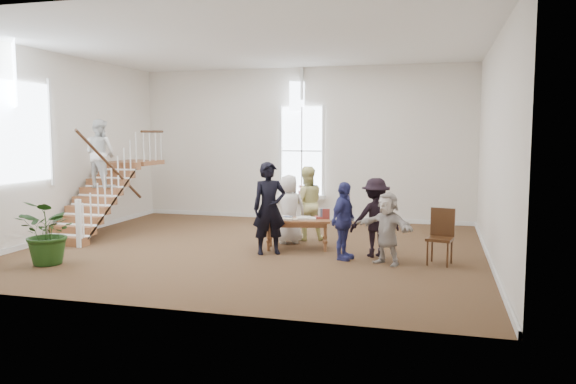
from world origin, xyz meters
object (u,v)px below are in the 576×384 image
(woman_cluster_b, at_px, (375,218))
(side_chair, at_px, (441,233))
(library_table, at_px, (296,222))
(person_yellow, at_px, (306,203))
(elderly_woman, at_px, (289,209))
(police_officer, at_px, (269,208))
(woman_cluster_a, at_px, (343,221))
(woman_cluster_c, at_px, (387,228))
(floor_plant, at_px, (50,232))

(woman_cluster_b, height_order, side_chair, woman_cluster_b)
(library_table, xyz_separation_m, woman_cluster_b, (1.79, -0.32, 0.23))
(person_yellow, xyz_separation_m, side_chair, (3.14, -1.73, -0.27))
(elderly_woman, xyz_separation_m, person_yellow, (0.30, 0.50, 0.08))
(police_officer, xyz_separation_m, woman_cluster_a, (1.61, -0.12, -0.19))
(elderly_woman, bearing_deg, woman_cluster_b, 132.29)
(person_yellow, distance_m, woman_cluster_c, 2.96)
(library_table, xyz_separation_m, elderly_woman, (-0.33, 0.60, 0.21))
(elderly_woman, xyz_separation_m, woman_cluster_c, (2.41, -1.57, -0.09))
(elderly_woman, relative_size, woman_cluster_b, 0.98)
(police_officer, xyz_separation_m, person_yellow, (0.40, 1.75, -0.09))
(library_table, height_order, woman_cluster_c, woman_cluster_c)
(elderly_woman, distance_m, woman_cluster_c, 2.88)
(woman_cluster_b, bearing_deg, side_chair, 141.24)
(police_officer, bearing_deg, person_yellow, 47.98)
(woman_cluster_a, xyz_separation_m, woman_cluster_b, (0.60, 0.45, 0.03))
(police_officer, distance_m, person_yellow, 1.80)
(woman_cluster_c, bearing_deg, woman_cluster_a, -161.14)
(library_table, relative_size, police_officer, 0.79)
(person_yellow, distance_m, woman_cluster_b, 2.30)
(elderly_woman, xyz_separation_m, woman_cluster_a, (1.51, -1.37, -0.01))
(woman_cluster_c, bearing_deg, elderly_woman, 178.37)
(library_table, distance_m, side_chair, 3.18)
(elderly_woman, xyz_separation_m, woman_cluster_b, (2.11, -0.92, 0.01))
(elderly_woman, xyz_separation_m, side_chair, (3.44, -1.23, -0.19))
(elderly_woman, height_order, woman_cluster_a, elderly_woman)
(library_table, height_order, elderly_woman, elderly_woman)
(woman_cluster_a, distance_m, floor_plant, 5.83)
(woman_cluster_b, bearing_deg, woman_cluster_c, 89.19)
(police_officer, bearing_deg, elderly_woman, 56.28)
(woman_cluster_b, relative_size, woman_cluster_c, 1.15)
(elderly_woman, bearing_deg, woman_cluster_a, 113.66)
(woman_cluster_b, distance_m, side_chair, 1.38)
(woman_cluster_b, xyz_separation_m, woman_cluster_c, (0.30, -0.65, -0.11))
(woman_cluster_c, distance_m, side_chair, 1.09)
(library_table, bearing_deg, police_officer, -134.91)
(police_officer, distance_m, woman_cluster_c, 2.55)
(elderly_woman, distance_m, side_chair, 3.66)
(elderly_woman, height_order, woman_cluster_b, woman_cluster_b)
(library_table, height_order, side_chair, side_chair)
(woman_cluster_c, bearing_deg, library_table, -173.54)
(library_table, bearing_deg, person_yellow, 79.80)
(library_table, xyz_separation_m, person_yellow, (-0.03, 1.10, 0.29))
(person_yellow, bearing_deg, elderly_woman, 34.66)
(woman_cluster_c, bearing_deg, side_chair, 49.68)
(police_officer, bearing_deg, woman_cluster_b, -20.64)
(woman_cluster_a, relative_size, floor_plant, 1.24)
(police_officer, distance_m, woman_cluster_a, 1.63)
(person_yellow, distance_m, side_chair, 3.60)
(person_yellow, xyz_separation_m, woman_cluster_c, (2.11, -2.07, -0.17))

